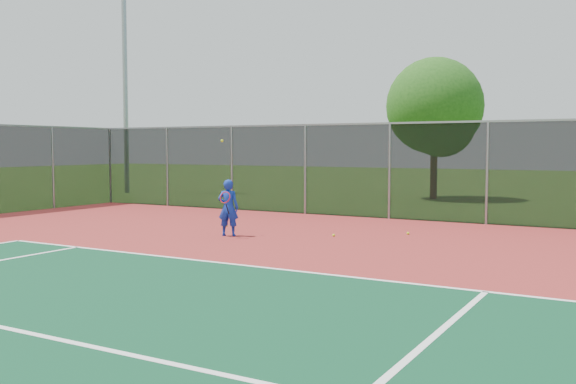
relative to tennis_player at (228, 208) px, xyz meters
name	(u,v)px	position (x,y,z in m)	size (l,w,h in m)	color
ground	(277,322)	(5.13, -6.24, -0.74)	(120.00, 120.00, 0.00)	#36611B
court_apron	(341,291)	(5.13, -4.24, -0.73)	(30.00, 20.00, 0.02)	maroon
fence_back	(487,172)	(5.13, 5.76, 0.82)	(30.00, 0.06, 3.03)	black
tennis_player	(228,208)	(0.00, 0.00, 0.00)	(0.61, 0.67, 2.45)	#1231AD
practice_ball_1	(408,233)	(3.89, 2.49, -0.69)	(0.07, 0.07, 0.07)	#CDEB1B
practice_ball_3	(334,235)	(2.38, 1.20, -0.69)	(0.07, 0.07, 0.07)	#CDEB1B
practice_ball_4	(227,225)	(-1.14, 1.53, -0.69)	(0.07, 0.07, 0.07)	#CDEB1B
floodlight_nw	(124,40)	(-13.52, 10.50, 6.79)	(0.90, 0.40, 13.48)	gray
tree_back_left	(436,110)	(1.07, 14.18, 3.13)	(4.20, 4.20, 6.17)	#3C2915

